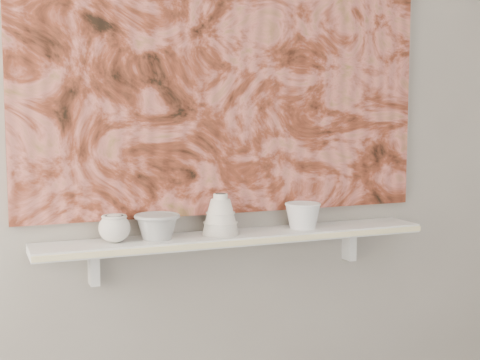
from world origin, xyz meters
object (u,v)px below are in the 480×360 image
cup_cream (114,228)px  bell_vessel (220,214)px  shelf (238,237)px  painting (229,57)px  bowl_grey (157,226)px  bowl_white (303,215)px

cup_cream → bell_vessel: size_ratio=0.72×
shelf → painting: 0.63m
bowl_grey → bowl_white: bowl_white is taller
shelf → painting: size_ratio=0.93×
painting → cup_cream: 0.71m
shelf → bowl_white: bowl_white is taller
shelf → painting: (0.00, 0.08, 0.62)m
bowl_grey → bell_vessel: (0.22, 0.00, 0.03)m
shelf → bowl_grey: size_ratio=9.23×
cup_cream → painting: bearing=10.6°
bell_vessel → painting: bearing=51.0°
shelf → cup_cream: bearing=180.0°
shelf → painting: bearing=90.0°
cup_cream → bowl_grey: bearing=0.0°
bell_vessel → bowl_white: size_ratio=1.09×
shelf → bowl_grey: bearing=180.0°
shelf → bell_vessel: bell_vessel is taller
shelf → bowl_white: 0.26m
painting → cup_cream: bearing=-169.4°
bell_vessel → shelf: bearing=0.0°
painting → bell_vessel: bearing=-129.0°
painting → bell_vessel: (-0.07, -0.08, -0.54)m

